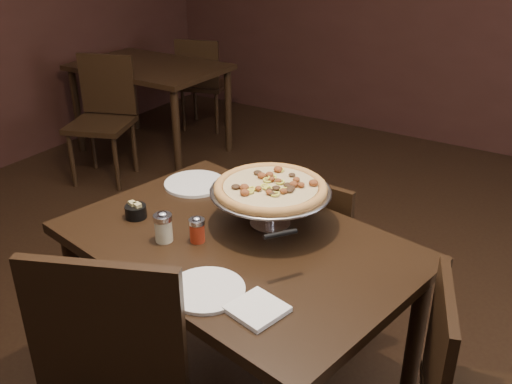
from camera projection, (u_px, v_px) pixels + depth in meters
The scene contains 14 objects.
room at pixel (255, 75), 1.71m from camera, with size 6.04×7.04×2.84m.
dining_table at pixel (237, 264), 2.10m from camera, with size 1.39×1.05×0.78m.
background_table at pixel (150, 77), 4.62m from camera, with size 1.19×0.79×0.74m.
pizza_stand at pixel (271, 188), 2.08m from camera, with size 0.45×0.45×0.19m.
parmesan_shaker at pixel (163, 227), 2.02m from camera, with size 0.07×0.07×0.12m.
pepper_flake_shaker at pixel (197, 230), 2.02m from camera, with size 0.06×0.06×0.10m.
packet_caddy at pixel (136, 211), 2.19m from camera, with size 0.08×0.08×0.06m.
napkin_stack at pixel (257, 309), 1.68m from camera, with size 0.15×0.15×0.02m, color white.
plate_left at pixel (195, 184), 2.46m from camera, with size 0.26×0.26×0.01m, color white.
plate_near at pixel (206, 290), 1.77m from camera, with size 0.24×0.24×0.01m, color white.
serving_spatula at pixel (280, 235), 1.79m from camera, with size 0.15×0.15×0.02m.
chair_far at pixel (319, 251), 2.57m from camera, with size 0.42×0.42×0.86m.
bg_chair_far at pixel (202, 81), 5.19m from camera, with size 0.50×0.50×0.85m.
bg_chair_near at pixel (103, 114), 4.23m from camera, with size 0.55×0.55×0.91m.
Camera 1 is at (0.97, -1.40, 1.84)m, focal length 40.00 mm.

